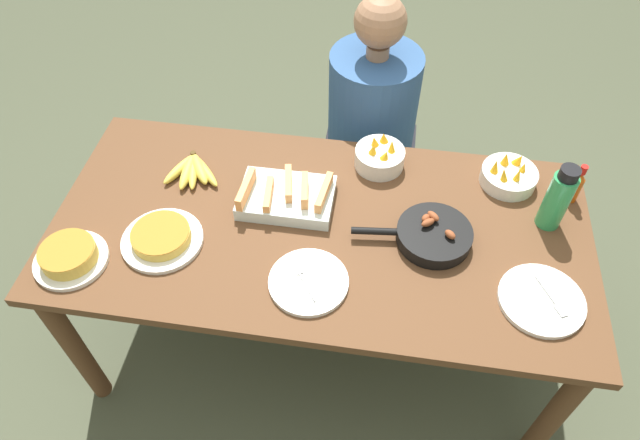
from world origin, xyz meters
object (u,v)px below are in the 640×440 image
Objects in this scene: melon_tray at (286,196)px; empty_plate_far_left at (541,300)px; frittata_plate_center at (162,238)px; water_bottle at (558,199)px; fruit_bowl_citrus at (380,157)px; fruit_bowl_mango at (509,175)px; empty_plate_near_front at (310,282)px; frittata_plate_side at (69,256)px; banana_bunch at (193,170)px; person_figure at (369,149)px; skillet at (432,235)px; hot_sauce_bottle at (576,185)px.

melon_tray reaches higher than empty_plate_far_left.
water_bottle is (1.25, 0.27, 0.10)m from frittata_plate_center.
frittata_plate_center is 1.28m from water_bottle.
empty_plate_far_left is at bearing -2.26° from frittata_plate_center.
melon_tray is 0.38m from fruit_bowl_citrus.
melon_tray is at bearing -164.00° from fruit_bowl_mango.
fruit_bowl_mango is at bearing 40.65° from empty_plate_near_front.
frittata_plate_side is at bearing -165.30° from water_bottle.
banana_bunch is 0.32m from frittata_plate_center.
fruit_bowl_mango is 0.70m from person_figure.
melon_tray is 1.24× the size of empty_plate_far_left.
skillet is 0.54m from hot_sauce_bottle.
empty_plate_near_front is 0.82m from fruit_bowl_mango.
frittata_plate_side is 0.19× the size of person_figure.
fruit_bowl_citrus is at bearing 136.01° from empty_plate_far_left.
person_figure is (0.87, 0.95, -0.29)m from frittata_plate_side.
frittata_plate_side is 0.94× the size of empty_plate_near_front.
frittata_plate_side is at bearing -121.29° from banana_bunch.
fruit_bowl_mango is at bearing 16.00° from melon_tray.
water_bottle is at bearing -54.43° from fruit_bowl_mango.
water_bottle is (0.38, 0.14, 0.09)m from skillet.
empty_plate_near_front is (0.13, -0.32, -0.02)m from melon_tray.
frittata_plate_side is 1.56m from water_bottle.
fruit_bowl_mango is 1.09× the size of fruit_bowl_citrus.
melon_tray reaches higher than empty_plate_near_front.
empty_plate_near_front is (0.50, -0.09, -0.01)m from frittata_plate_center.
frittata_plate_side is at bearing -132.57° from person_figure.
banana_bunch is 0.88m from skillet.
hot_sauce_bottle is (0.14, 0.44, 0.06)m from empty_plate_far_left.
empty_plate_near_front is 0.58m from fruit_bowl_citrus.
fruit_bowl_citrus is (0.67, 0.47, 0.02)m from frittata_plate_center.
fruit_bowl_citrus is (0.30, 0.24, 0.01)m from melon_tray.
frittata_plate_side reaches higher than banana_bunch.
hot_sauce_bottle reaches higher than frittata_plate_side.
fruit_bowl_citrus reaches higher than skillet.
empty_plate_far_left is 1.09m from person_figure.
empty_plate_far_left is 0.50m from fruit_bowl_mango.
frittata_plate_center is at bearing -163.48° from hot_sauce_bottle.
person_figure reaches higher than water_bottle.
person_figure is at bearing 149.15° from hot_sauce_bottle.
fruit_bowl_citrus reaches higher than empty_plate_far_left.
fruit_bowl_citrus is at bearing 174.07° from hot_sauce_bottle.
skillet is 0.88m from frittata_plate_center.
melon_tray is (0.36, -0.09, 0.01)m from banana_bunch.
person_figure is (-0.25, 0.69, -0.29)m from skillet.
hot_sauce_bottle is 0.13× the size of person_figure.
empty_plate_near_front is 0.99× the size of water_bottle.
skillet is at bearing -10.33° from melon_tray.
frittata_plate_center is at bearing -148.03° from melon_tray.
banana_bunch is 1.20× the size of fruit_bowl_citrus.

